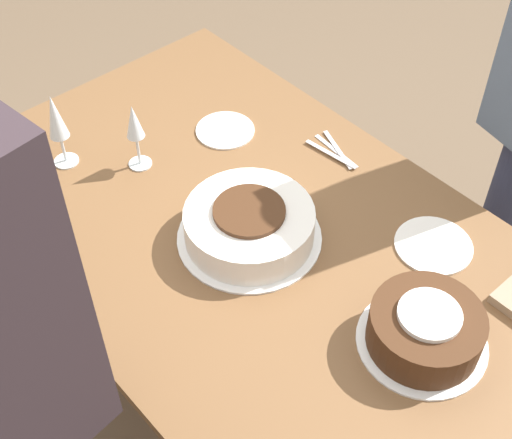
# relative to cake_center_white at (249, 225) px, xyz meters

# --- Properties ---
(ground_plane) EXTENTS (12.00, 12.00, 0.00)m
(ground_plane) POSITION_rel_cake_center_white_xyz_m (0.00, -0.02, -0.78)
(ground_plane) COLOR brown
(dining_table) EXTENTS (1.64, 0.99, 0.73)m
(dining_table) POSITION_rel_cake_center_white_xyz_m (0.00, -0.02, -0.14)
(dining_table) COLOR brown
(dining_table) RESTS_ON ground_plane
(cake_center_white) EXTENTS (0.36, 0.36, 0.10)m
(cake_center_white) POSITION_rel_cake_center_white_xyz_m (0.00, 0.00, 0.00)
(cake_center_white) COLOR white
(cake_center_white) RESTS_ON dining_table
(cake_front_chocolate) EXTENTS (0.29, 0.29, 0.11)m
(cake_front_chocolate) POSITION_rel_cake_center_white_xyz_m (-0.48, -0.08, 0.00)
(cake_front_chocolate) COLOR white
(cake_front_chocolate) RESTS_ON dining_table
(wine_glass_near) EXTENTS (0.06, 0.06, 0.20)m
(wine_glass_near) POSITION_rel_cake_center_white_xyz_m (0.40, 0.04, 0.09)
(wine_glass_near) COLOR silver
(wine_glass_near) RESTS_ON dining_table
(wine_glass_far) EXTENTS (0.07, 0.07, 0.22)m
(wine_glass_far) POSITION_rel_cake_center_white_xyz_m (0.54, 0.19, 0.10)
(wine_glass_far) COLOR silver
(wine_glass_far) RESTS_ON dining_table
(dessert_plate_left) EXTENTS (0.19, 0.19, 0.01)m
(dessert_plate_left) POSITION_rel_cake_center_white_xyz_m (-0.32, -0.32, -0.04)
(dessert_plate_left) COLOR white
(dessert_plate_left) RESTS_ON dining_table
(dessert_plate_right) EXTENTS (0.17, 0.17, 0.01)m
(dessert_plate_right) POSITION_rel_cake_center_white_xyz_m (0.35, -0.22, -0.04)
(dessert_plate_right) COLOR white
(dessert_plate_right) RESTS_ON dining_table
(fork_pile) EXTENTS (0.17, 0.08, 0.01)m
(fork_pile) POSITION_rel_cake_center_white_xyz_m (0.08, -0.39, -0.04)
(fork_pile) COLOR silver
(fork_pile) RESTS_ON dining_table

